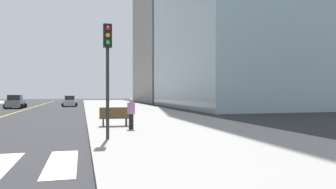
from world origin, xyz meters
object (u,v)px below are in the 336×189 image
traffic_light_near_corner (108,58)px  park_bench (115,117)px  car_gray_second (15,102)px  pedestrian_waiting_east (131,112)px  car_silver_fourth (70,101)px

traffic_light_near_corner → park_bench: bearing=-98.8°
car_gray_second → pedestrian_waiting_east: car_gray_second is taller
car_gray_second → park_bench: bearing=-68.9°
car_gray_second → pedestrian_waiting_east: bearing=-68.9°
traffic_light_near_corner → pedestrian_waiting_east: bearing=-113.7°
car_silver_fourth → pedestrian_waiting_east: (4.42, -33.93, 0.29)m
car_silver_fourth → pedestrian_waiting_east: 34.22m
park_bench → traffic_light_near_corner: bearing=174.3°
car_silver_fourth → park_bench: car_silver_fourth is taller
traffic_light_near_corner → park_bench: traffic_light_near_corner is taller
park_bench → car_gray_second: bearing=24.0°
car_silver_fourth → park_bench: 32.33m
car_silver_fourth → traffic_light_near_corner: traffic_light_near_corner is taller
car_gray_second → traffic_light_near_corner: traffic_light_near_corner is taller
car_silver_fourth → traffic_light_near_corner: bearing=94.4°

